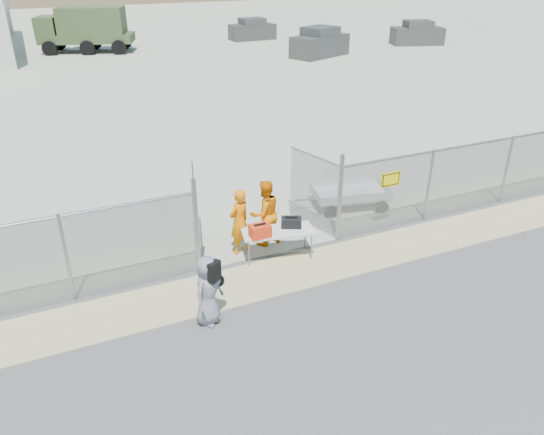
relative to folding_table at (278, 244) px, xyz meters
name	(u,v)px	position (x,y,z in m)	size (l,w,h in m)	color
ground	(307,294)	(-0.09, -1.83, -0.39)	(160.00, 160.00, 0.00)	#454444
tarmac_inside	(87,41)	(-0.09, 40.17, -0.39)	(160.00, 80.00, 0.01)	#AAAA99
dirt_strip	(288,273)	(-0.09, -0.83, -0.39)	(44.00, 1.60, 0.01)	tan
chain_link_fence	(272,217)	(-0.09, 0.17, 0.71)	(40.00, 0.20, 2.20)	gray
folding_table	(278,244)	(0.00, 0.00, 0.00)	(1.85, 0.77, 0.79)	silver
orange_bag	(260,231)	(-0.54, -0.11, 0.55)	(0.51, 0.34, 0.32)	red
black_duffel	(291,222)	(0.41, 0.05, 0.52)	(0.52, 0.31, 0.25)	black
security_worker_left	(239,222)	(-0.82, 0.64, 0.51)	(0.66, 0.44, 1.81)	orange
security_worker_right	(265,213)	(-0.02, 0.81, 0.54)	(0.90, 0.70, 1.86)	orange
visitor	(208,290)	(-2.48, -1.86, 0.41)	(0.79, 0.51, 1.61)	slate
utility_trailer	(350,196)	(3.34, 1.88, -0.03)	(2.99, 1.54, 0.72)	silver
military_truck	(86,30)	(-0.62, 34.32, 1.28)	(6.99, 2.58, 3.34)	#3D4D2B
parked_vehicle_near	(320,42)	(15.03, 25.27, 0.65)	(4.63, 2.09, 2.09)	#3A3C3A
parked_vehicle_mid	(252,29)	(13.53, 35.01, 0.51)	(3.97, 1.80, 1.80)	#3A3C3A
parked_vehicle_far	(417,33)	(25.21, 26.82, 0.56)	(4.20, 1.90, 1.90)	#3A3C3A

